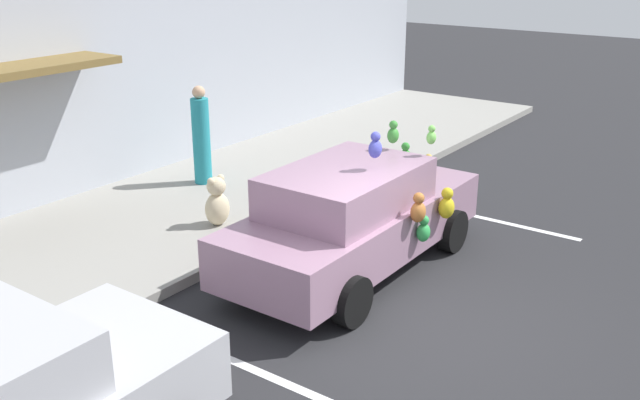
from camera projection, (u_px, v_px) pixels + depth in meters
The scene contains 8 objects.
ground_plane at pixel (419, 325), 8.68m from camera, with size 60.00×60.00×0.00m, color #262628.
sidewalk at pixel (140, 228), 11.40m from camera, with size 24.00×4.00×0.15m, color gray.
storefront_building at pixel (33, 19), 11.51m from camera, with size 24.00×1.25×6.40m.
parking_stripe_front at pixel (474, 216), 12.11m from camera, with size 0.12×3.60×0.01m, color silver.
parking_stripe_rear at pixel (253, 370), 7.77m from camera, with size 0.12×3.60×0.01m, color silver.
plush_covered_car at pixel (354, 217), 9.88m from camera, with size 4.39×2.02×2.06m.
teddy_bear_on_sidewalk at pixel (217, 202), 11.22m from camera, with size 0.42×0.35×0.80m.
pedestrian_near_shopfront at pixel (201, 138), 13.03m from camera, with size 0.32×0.32×1.81m.
Camera 1 is at (-6.91, -3.49, 4.38)m, focal length 40.28 mm.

